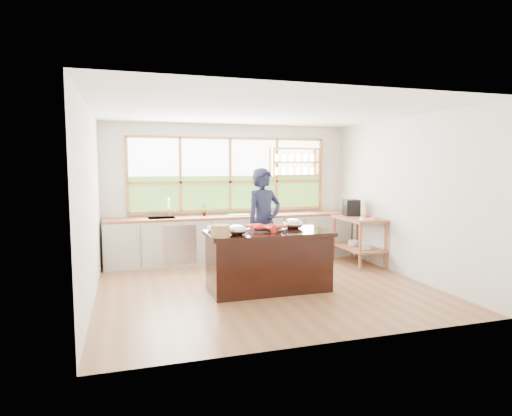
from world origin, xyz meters
name	(u,v)px	position (x,y,z in m)	size (l,w,h in m)	color
ground_plane	(264,286)	(0.00, 0.00, 0.00)	(5.00, 5.00, 0.00)	#8F5F3B
room_shell	(256,173)	(0.02, 0.51, 1.75)	(5.02, 4.52, 2.71)	beige
back_counter	(233,238)	(-0.02, 1.94, 0.45)	(4.90, 0.63, 0.90)	beige
right_shelf_unit	(359,233)	(2.19, 0.89, 0.60)	(0.62, 1.10, 0.90)	#A35F38
island	(268,260)	(0.00, -0.20, 0.45)	(1.85, 0.90, 0.90)	black
cook	(264,222)	(0.20, 0.63, 0.92)	(0.67, 0.44, 1.84)	#1B1E37
potted_plant	(204,210)	(-0.59, 2.00, 1.02)	(0.13, 0.09, 0.25)	slate
cutting_board	(239,215)	(0.10, 1.94, 0.91)	(0.40, 0.30, 0.01)	#66CE45
espresso_machine	(351,208)	(2.19, 1.20, 1.06)	(0.28, 0.30, 0.32)	black
wine_bottle	(366,211)	(2.24, 0.75, 1.04)	(0.07, 0.07, 0.29)	#9AAA5B
fruit_bowl	(367,217)	(2.14, 0.55, 0.94)	(0.25, 0.25, 0.11)	silver
slate_board	(265,230)	(-0.03, -0.16, 0.91)	(0.55, 0.40, 0.02)	black
lobster_pile	(265,227)	(-0.04, -0.17, 0.96)	(0.55, 0.48, 0.08)	red
mixing_bowl_left	(237,230)	(-0.53, -0.35, 0.96)	(0.30, 0.30, 0.15)	#B0B1B6
mixing_bowl_right	(293,224)	(0.46, -0.03, 0.97)	(0.33, 0.33, 0.16)	#B0B1B6
wine_glass	(285,222)	(0.16, -0.46, 1.06)	(0.08, 0.08, 0.22)	white
wicker_basket	(220,231)	(-0.80, -0.50, 0.98)	(0.26, 0.26, 0.17)	#A37647
parchment_roll	(212,229)	(-0.82, 0.01, 0.94)	(0.08, 0.08, 0.30)	silver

